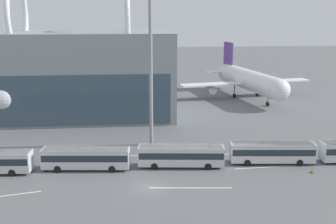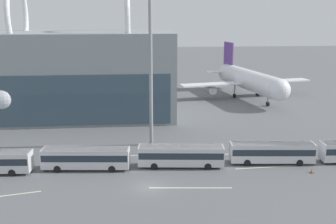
{
  "view_description": "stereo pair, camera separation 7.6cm",
  "coord_description": "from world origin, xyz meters",
  "px_view_note": "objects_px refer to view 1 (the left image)",
  "views": [
    {
      "loc": [
        -2.27,
        -50.98,
        22.27
      ],
      "look_at": [
        4.76,
        24.99,
        4.0
      ],
      "focal_mm": 45.0,
      "sensor_mm": 36.0,
      "label": 1
    },
    {
      "loc": [
        -2.19,
        -50.98,
        22.27
      ],
      "look_at": [
        4.76,
        24.99,
        4.0
      ],
      "focal_mm": 45.0,
      "sensor_mm": 36.0,
      "label": 2
    }
  ],
  "objects_px": {
    "shuttle_bus_2": "(181,155)",
    "floodlight_mast": "(150,36)",
    "airliner_at_gate_far": "(248,80)",
    "shuttle_bus_1": "(86,157)",
    "airliner_at_gate_near": "(27,85)",
    "traffic_cone_0": "(312,171)",
    "shuttle_bus_3": "(272,151)"
  },
  "relations": [
    {
      "from": "shuttle_bus_1",
      "to": "shuttle_bus_3",
      "type": "bearing_deg",
      "value": 5.37
    },
    {
      "from": "floodlight_mast",
      "to": "traffic_cone_0",
      "type": "bearing_deg",
      "value": -34.27
    },
    {
      "from": "shuttle_bus_1",
      "to": "floodlight_mast",
      "type": "height_order",
      "value": "floodlight_mast"
    },
    {
      "from": "airliner_at_gate_near",
      "to": "shuttle_bus_1",
      "type": "distance_m",
      "value": 43.31
    },
    {
      "from": "airliner_at_gate_near",
      "to": "traffic_cone_0",
      "type": "xyz_separation_m",
      "value": [
        48.94,
        -44.03,
        -5.55
      ]
    },
    {
      "from": "airliner_at_gate_far",
      "to": "shuttle_bus_1",
      "type": "height_order",
      "value": "airliner_at_gate_far"
    },
    {
      "from": "shuttle_bus_2",
      "to": "floodlight_mast",
      "type": "relative_size",
      "value": 0.4
    },
    {
      "from": "shuttle_bus_1",
      "to": "floodlight_mast",
      "type": "xyz_separation_m",
      "value": [
        10.01,
        10.59,
        16.53
      ]
    },
    {
      "from": "shuttle_bus_1",
      "to": "shuttle_bus_3",
      "type": "distance_m",
      "value": 27.56
    },
    {
      "from": "airliner_at_gate_near",
      "to": "airliner_at_gate_far",
      "type": "relative_size",
      "value": 0.97
    },
    {
      "from": "shuttle_bus_1",
      "to": "traffic_cone_0",
      "type": "relative_size",
      "value": 18.34
    },
    {
      "from": "airliner_at_gate_near",
      "to": "floodlight_mast",
      "type": "bearing_deg",
      "value": 46.26
    },
    {
      "from": "traffic_cone_0",
      "to": "floodlight_mast",
      "type": "bearing_deg",
      "value": 145.73
    },
    {
      "from": "airliner_at_gate_near",
      "to": "shuttle_bus_1",
      "type": "bearing_deg",
      "value": 26.55
    },
    {
      "from": "shuttle_bus_2",
      "to": "shuttle_bus_3",
      "type": "relative_size",
      "value": 1.0
    },
    {
      "from": "floodlight_mast",
      "to": "shuttle_bus_3",
      "type": "bearing_deg",
      "value": -31.07
    },
    {
      "from": "airliner_at_gate_far",
      "to": "shuttle_bus_2",
      "type": "xyz_separation_m",
      "value": [
        -23.8,
        -48.9,
        -2.95
      ]
    },
    {
      "from": "airliner_at_gate_near",
      "to": "floodlight_mast",
      "type": "relative_size",
      "value": 1.1
    },
    {
      "from": "shuttle_bus_2",
      "to": "traffic_cone_0",
      "type": "distance_m",
      "value": 18.73
    },
    {
      "from": "airliner_at_gate_near",
      "to": "shuttle_bus_3",
      "type": "bearing_deg",
      "value": 51.72
    },
    {
      "from": "airliner_at_gate_far",
      "to": "floodlight_mast",
      "type": "bearing_deg",
      "value": -46.89
    },
    {
      "from": "airliner_at_gate_far",
      "to": "shuttle_bus_1",
      "type": "bearing_deg",
      "value": -48.67
    },
    {
      "from": "airliner_at_gate_near",
      "to": "shuttle_bus_2",
      "type": "height_order",
      "value": "airliner_at_gate_near"
    },
    {
      "from": "shuttle_bus_1",
      "to": "shuttle_bus_2",
      "type": "relative_size",
      "value": 1.0
    },
    {
      "from": "airliner_at_gate_far",
      "to": "airliner_at_gate_near",
      "type": "bearing_deg",
      "value": -91.6
    },
    {
      "from": "shuttle_bus_2",
      "to": "shuttle_bus_3",
      "type": "distance_m",
      "value": 13.78
    },
    {
      "from": "airliner_at_gate_near",
      "to": "shuttle_bus_2",
      "type": "distance_m",
      "value": 50.52
    },
    {
      "from": "traffic_cone_0",
      "to": "shuttle_bus_3",
      "type": "bearing_deg",
      "value": 135.17
    },
    {
      "from": "shuttle_bus_3",
      "to": "traffic_cone_0",
      "type": "distance_m",
      "value": 6.42
    },
    {
      "from": "airliner_at_gate_far",
      "to": "traffic_cone_0",
      "type": "distance_m",
      "value": 53.52
    },
    {
      "from": "floodlight_mast",
      "to": "shuttle_bus_1",
      "type": "bearing_deg",
      "value": -133.4
    },
    {
      "from": "airliner_at_gate_far",
      "to": "shuttle_bus_1",
      "type": "distance_m",
      "value": 61.55
    }
  ]
}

